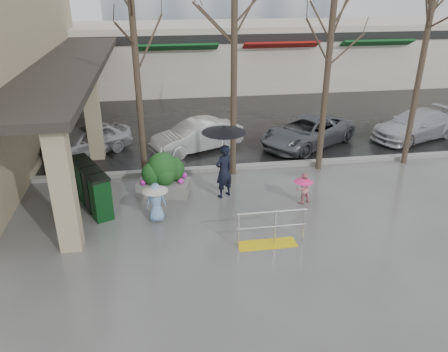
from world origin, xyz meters
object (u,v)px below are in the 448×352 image
object	(u,v)px
car_a	(86,140)
car_b	(197,136)
tree_midwest	(234,25)
tree_east	(430,17)
child_pink	(303,186)
child_blue	(156,198)
woman	(224,154)
news_boxes	(91,186)
car_c	(308,131)
planter	(163,175)
tree_mideast	(331,35)
tree_west	(133,32)
car_d	(416,125)
handrail	(270,232)

from	to	relation	value
car_a	car_b	xyz separation A→B (m)	(4.47, -0.19, 0.00)
car_a	tree_midwest	bearing A→B (deg)	28.09
tree_east	child_pink	bearing A→B (deg)	-152.46
child_blue	car_a	size ratio (longest dim) A/B	0.33
woman	child_pink	world-z (taller)	woman
news_boxes	car_c	distance (m)	9.50
child_pink	planter	world-z (taller)	planter
tree_east	tree_mideast	bearing A→B (deg)	180.00
tree_west	car_d	bearing A→B (deg)	12.18
handrail	woman	world-z (taller)	woman
tree_midwest	news_boxes	size ratio (longest dim) A/B	2.86
handrail	tree_midwest	world-z (taller)	tree_midwest
child_blue	tree_midwest	bearing A→B (deg)	-134.53
child_pink	child_blue	bearing A→B (deg)	-12.79
child_pink	car_b	size ratio (longest dim) A/B	0.27
tree_west	car_a	size ratio (longest dim) A/B	1.84
child_blue	tree_west	bearing A→B (deg)	-84.28
tree_mideast	child_blue	bearing A→B (deg)	-153.84
tree_mideast	news_boxes	world-z (taller)	tree_mideast
tree_midwest	child_pink	world-z (taller)	tree_midwest
tree_mideast	child_pink	distance (m)	5.22
tree_west	handrail	bearing A→B (deg)	-55.01
tree_east	car_d	size ratio (longest dim) A/B	1.66
car_b	child_blue	bearing A→B (deg)	-40.30
child_blue	car_c	xyz separation A→B (m)	(6.50, 5.47, -0.10)
news_boxes	car_a	world-z (taller)	news_boxes
tree_east	woman	size ratio (longest dim) A/B	2.94
handrail	car_a	xyz separation A→B (m)	(-5.70, 7.63, 0.25)
tree_west	car_b	size ratio (longest dim) A/B	1.78
car_a	car_c	bearing A→B (deg)	52.84
tree_east	car_b	bearing A→B (deg)	161.46
child_pink	car_b	bearing A→B (deg)	-79.05
car_a	car_d	distance (m)	14.28
planter	car_d	world-z (taller)	planter
planter	car_d	bearing A→B (deg)	18.81
car_c	car_d	distance (m)	5.07
planter	tree_east	bearing A→B (deg)	7.73
tree_mideast	news_boxes	size ratio (longest dim) A/B	2.66
child_pink	news_boxes	world-z (taller)	news_boxes
tree_midwest	child_blue	world-z (taller)	tree_midwest
child_blue	car_d	world-z (taller)	car_d
car_b	woman	bearing A→B (deg)	-17.07
planter	car_c	world-z (taller)	planter
handrail	planter	distance (m)	4.47
car_a	handrail	bearing A→B (deg)	1.90
handrail	woman	bearing A→B (deg)	104.25
tree_mideast	car_a	bearing A→B (deg)	162.27
tree_midwest	child_pink	xyz separation A→B (m)	(1.80, -2.61, -4.64)
tree_midwest	car_b	distance (m)	5.41
planter	car_d	size ratio (longest dim) A/B	0.43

